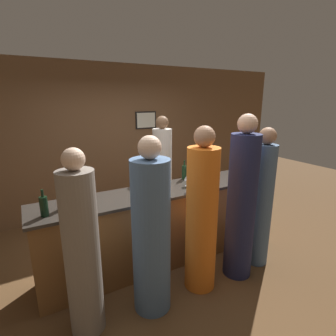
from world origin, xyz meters
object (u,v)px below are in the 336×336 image
object	(u,v)px
guest_1	(202,217)
wine_bottle_1	(184,172)
guest_2	(261,202)
guest_3	(82,252)
ice_bucket	(200,174)
bartender	(162,180)
guest_0	(151,234)
wine_bottle_0	(44,206)
wine_bottle_2	(62,200)
guest_4	(241,204)

from	to	relation	value
guest_1	wine_bottle_1	bearing A→B (deg)	68.72
guest_2	guest_3	world-z (taller)	guest_2
ice_bucket	guest_2	bearing A→B (deg)	-58.38
bartender	guest_0	size ratio (longest dim) A/B	1.04
bartender	guest_0	bearing A→B (deg)	57.82
guest_2	ice_bucket	xyz separation A→B (m)	(-0.46, 0.74, 0.25)
guest_0	wine_bottle_0	bearing A→B (deg)	147.59
bartender	wine_bottle_1	size ratio (longest dim) A/B	6.88
guest_0	wine_bottle_2	xyz separation A→B (m)	(-0.72, 0.67, 0.28)
guest_0	guest_4	xyz separation A→B (m)	(1.19, -0.03, 0.09)
bartender	wine_bottle_2	distance (m)	1.74
guest_1	wine_bottle_0	size ratio (longest dim) A/B	6.80
guest_0	guest_1	xyz separation A→B (m)	(0.64, 0.02, 0.04)
ice_bucket	guest_3	bearing A→B (deg)	-158.53
wine_bottle_0	guest_2	bearing A→B (deg)	-12.48
bartender	ice_bucket	size ratio (longest dim) A/B	10.01
guest_0	ice_bucket	xyz separation A→B (m)	(1.14, 0.76, 0.27)
guest_0	guest_1	size ratio (longest dim) A/B	0.97
wine_bottle_2	bartender	bearing A→B (deg)	23.73
guest_0	guest_1	distance (m)	0.64
bartender	guest_3	xyz separation A→B (m)	(-1.52, -1.31, -0.07)
guest_1	wine_bottle_0	world-z (taller)	guest_1
wine_bottle_1	guest_3	bearing A→B (deg)	-151.79
guest_3	bartender	bearing A→B (deg)	40.68
guest_1	wine_bottle_1	size ratio (longest dim) A/B	6.82
guest_3	ice_bucket	size ratio (longest dim) A/B	9.31
wine_bottle_2	ice_bucket	xyz separation A→B (m)	(1.86, 0.09, -0.01)
bartender	guest_4	xyz separation A→B (m)	(0.33, -1.39, 0.04)
guest_0	guest_1	bearing A→B (deg)	1.79
bartender	ice_bucket	xyz separation A→B (m)	(0.28, -0.60, 0.21)
guest_3	guest_4	xyz separation A→B (m)	(1.85, -0.08, 0.11)
wine_bottle_0	wine_bottle_2	world-z (taller)	wine_bottle_0
wine_bottle_0	guest_4	bearing A→B (deg)	-16.13
wine_bottle_1	wine_bottle_2	size ratio (longest dim) A/B	1.01
guest_1	wine_bottle_0	bearing A→B (deg)	160.22
guest_1	wine_bottle_0	xyz separation A→B (m)	(-1.54, 0.55, 0.24)
wine_bottle_0	wine_bottle_2	distance (m)	0.21
bartender	wine_bottle_1	world-z (taller)	bartender
bartender	wine_bottle_0	world-z (taller)	bartender
wine_bottle_2	ice_bucket	bearing A→B (deg)	2.89
guest_1	guest_4	bearing A→B (deg)	-5.21
guest_1	guest_3	bearing A→B (deg)	178.63
bartender	guest_4	bearing A→B (deg)	103.32
guest_1	guest_3	size ratio (longest dim) A/B	1.06
guest_4	ice_bucket	world-z (taller)	guest_4
guest_2	guest_4	bearing A→B (deg)	-172.81
guest_0	guest_3	bearing A→B (deg)	175.62
guest_2	guest_4	world-z (taller)	guest_4
guest_1	ice_bucket	world-z (taller)	guest_1
bartender	ice_bucket	world-z (taller)	bartender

